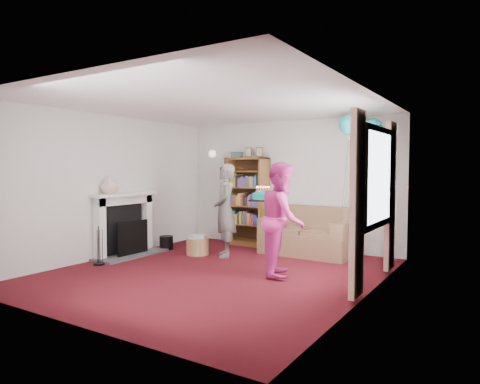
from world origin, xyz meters
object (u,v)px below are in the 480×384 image
Objects in this scene: person_magenta at (283,219)px; birthday_cake at (263,196)px; sofa at (309,236)px; bookcase at (248,202)px; person_striped at (225,210)px.

person_magenta is 4.36× the size of birthday_cake.
sofa is 0.98× the size of person_magenta.
birthday_cake is at bearing -95.33° from sofa.
birthday_cake is at bearing -52.45° from bookcase.
sofa is 1.62m from person_striped.
person_magenta reaches higher than birthday_cake.
bookcase is 1.21× the size of person_striped.
birthday_cake reaches higher than sofa.
sofa is 1.65m from birthday_cake.
sofa is at bearing 93.01° from person_striped.
bookcase reaches higher than birthday_cake.
bookcase is at bearing 20.27° from person_magenta.
sofa is at bearing -9.13° from bookcase.
person_striped is 4.32× the size of birthday_cake.
bookcase reaches higher than person_striped.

